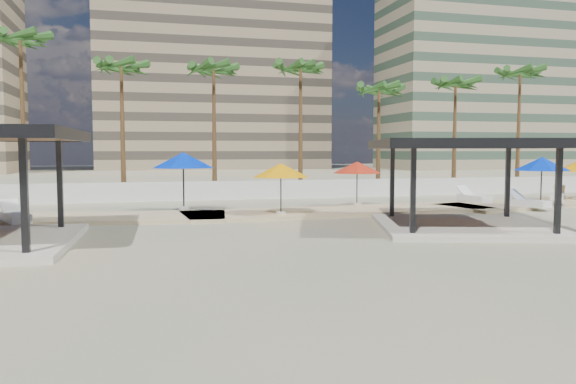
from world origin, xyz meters
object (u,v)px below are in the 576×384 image
lounger_d (558,196)px  pavilion_central (466,176)px  lounger_a (15,217)px  umbrella_c (357,168)px  lounger_b (473,198)px  lounger_c (528,203)px

lounger_d → pavilion_central: bearing=170.9°
lounger_a → umbrella_c: bearing=-103.0°
umbrella_c → lounger_a: bearing=-168.6°
pavilion_central → lounger_a: 18.73m
umbrella_c → pavilion_central: bearing=-82.5°
pavilion_central → lounger_a: size_ratio=3.64×
umbrella_c → lounger_b: 7.51m
pavilion_central → umbrella_c: (-1.17, 8.87, 0.07)m
pavilion_central → lounger_a: (-17.81, 5.51, -1.76)m
umbrella_c → lounger_d: umbrella_c is taller
lounger_c → pavilion_central: bearing=110.3°
pavilion_central → umbrella_c: 8.94m
umbrella_c → lounger_d: size_ratio=1.73×
pavilion_central → umbrella_c: bearing=114.2°
umbrella_c → lounger_a: (-16.65, -3.35, -1.83)m
umbrella_c → lounger_d: (13.13, 0.04, -1.84)m
lounger_c → lounger_a: bearing=73.0°
pavilion_central → lounger_b: bearing=72.1°
pavilion_central → lounger_d: size_ratio=4.36×
lounger_a → lounger_b: size_ratio=1.00×
pavilion_central → umbrella_c: pavilion_central is taller
lounger_b → lounger_c: size_ratio=1.01×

